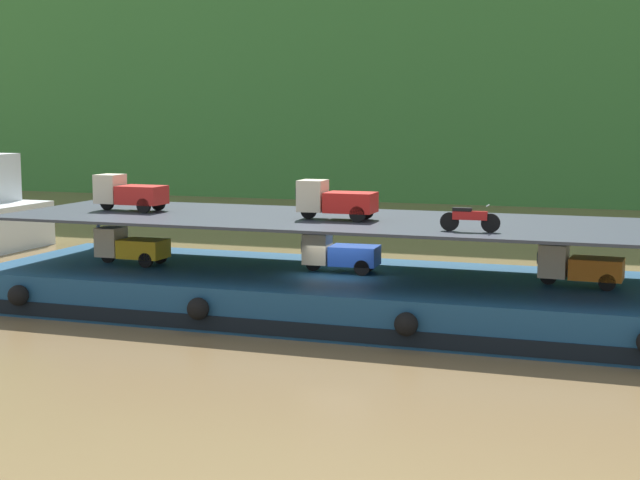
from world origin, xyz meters
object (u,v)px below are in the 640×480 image
mini_truck_lower_stern (130,246)px  mini_truck_upper_stern (129,193)px  cargo_barge (341,295)px  mini_truck_upper_mid (335,200)px  mini_truck_lower_mid (579,266)px  motorcycle_upper_port (469,218)px  mini_truck_lower_aft (340,253)px

mini_truck_lower_stern → mini_truck_upper_stern: (-0.22, 0.37, 2.00)m
cargo_barge → mini_truck_upper_mid: 3.46m
mini_truck_lower_stern → mini_truck_lower_mid: 16.50m
mini_truck_lower_mid → motorcycle_upper_port: size_ratio=1.46×
mini_truck_lower_mid → mini_truck_upper_mid: size_ratio=1.01×
cargo_barge → mini_truck_lower_mid: bearing=2.4°
cargo_barge → motorcycle_upper_port: size_ratio=13.85×
mini_truck_lower_aft → mini_truck_upper_mid: size_ratio=1.01×
cargo_barge → mini_truck_upper_mid: size_ratio=9.54×
mini_truck_lower_aft → mini_truck_upper_stern: 8.54m
motorcycle_upper_port → mini_truck_lower_aft: bearing=152.7°
motorcycle_upper_port → mini_truck_upper_mid: bearing=160.3°
mini_truck_lower_aft → motorcycle_upper_port: motorcycle_upper_port is taller
cargo_barge → mini_truck_lower_stern: size_ratio=9.59×
mini_truck_upper_mid → mini_truck_lower_stern: bearing=-179.5°
mini_truck_lower_aft → motorcycle_upper_port: 6.09m
mini_truck_lower_mid → mini_truck_upper_mid: bearing=-175.0°
mini_truck_upper_stern → motorcycle_upper_port: mini_truck_upper_stern is taller
mini_truck_lower_aft → mini_truck_lower_mid: bearing=-0.9°
cargo_barge → mini_truck_lower_stern: 8.40m
mini_truck_upper_stern → motorcycle_upper_port: bearing=-8.9°
mini_truck_upper_stern → mini_truck_upper_mid: (8.40, -0.30, 0.00)m
mini_truck_lower_stern → mini_truck_upper_stern: mini_truck_upper_stern is taller
cargo_barge → mini_truck_lower_aft: size_ratio=9.42×
cargo_barge → mini_truck_lower_mid: (8.21, 0.34, 1.44)m
mini_truck_lower_mid → mini_truck_upper_stern: mini_truck_upper_stern is taller
mini_truck_upper_stern → mini_truck_upper_mid: size_ratio=1.00×
mini_truck_lower_aft → mini_truck_upper_stern: (-8.29, -0.56, 2.00)m
mini_truck_lower_stern → mini_truck_lower_aft: size_ratio=0.98×
cargo_barge → mini_truck_lower_aft: (-0.20, 0.47, 1.44)m
mini_truck_upper_stern → motorcycle_upper_port: size_ratio=1.46×
mini_truck_upper_stern → mini_truck_lower_aft: bearing=3.9°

